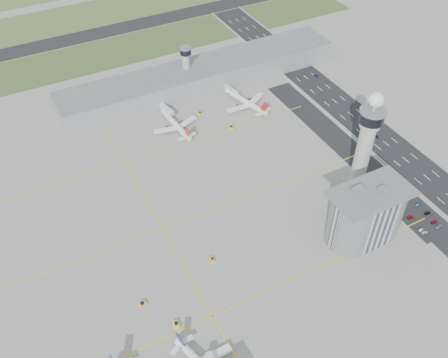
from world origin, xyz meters
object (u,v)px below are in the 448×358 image
admin_building (366,214)px  car_lot_11 (398,189)px  car_lot_0 (425,232)px  car_lot_9 (419,205)px  airplane_far_b (246,99)px  car_lot_6 (439,226)px  car_lot_1 (422,230)px  car_lot_5 (382,191)px  secondary_tower (186,64)px  airplane_far_a (175,121)px  car_lot_2 (410,218)px  car_hw_2 (316,76)px  tug_2 (142,304)px  tug_4 (200,113)px  car_lot_3 (402,209)px  car_hw_4 (259,46)px  car_lot_4 (394,201)px  jet_bridge_far_0 (161,106)px  jet_bridge_far_1 (225,88)px  car_lot_8 (427,213)px  tug_5 (231,127)px  car_lot_10 (407,197)px  tug_3 (212,259)px  car_hw_1 (377,137)px  control_tower (366,140)px  car_lot_7 (434,222)px  tug_1 (176,324)px

admin_building → car_lot_11: bearing=21.9°
car_lot_0 → car_lot_9: car_lot_0 is taller
airplane_far_b → car_lot_6: bearing=178.9°
car_lot_1 → car_lot_5: size_ratio=1.07×
car_lot_9 → car_lot_0: bearing=148.0°
secondary_tower → airplane_far_a: size_ratio=0.83×
car_lot_2 → car_hw_2: car_hw_2 is taller
car_lot_1 → car_lot_2: bearing=-13.5°
admin_building → tug_2: bearing=174.0°
admin_building → car_lot_0: (30.43, -15.66, -14.70)m
tug_4 → car_lot_11: tug_4 is taller
car_lot_6 → tug_4: bearing=16.3°
tug_2 → car_lot_3: tug_2 is taller
car_lot_0 → admin_building: bearing=71.3°
tug_2 → car_hw_4: bearing=120.5°
car_lot_4 → car_lot_6: 27.22m
car_lot_1 → car_hw_2: size_ratio=0.77×
jet_bridge_far_0 → jet_bridge_far_1: same height
tug_2 → car_lot_8: bearing=66.8°
airplane_far_b → tug_5: size_ratio=11.07×
car_lot_6 → car_lot_10: size_ratio=0.91×
airplane_far_a → car_lot_2: airplane_far_a is taller
airplane_far_b → car_lot_11: size_ratio=10.72×
car_lot_1 → car_lot_3: 16.68m
airplane_far_a → car_hw_4: (105.23, 69.40, -4.79)m
jet_bridge_far_0 → secondary_tower: bearing=112.7°
car_lot_11 → tug_3: bearing=78.2°
secondary_tower → airplane_far_a: 51.80m
airplane_far_b → car_hw_1: size_ratio=12.02×
tug_2 → car_hw_2: tug_2 is taller
car_hw_2 → admin_building: bearing=-115.8°
airplane_far_b → car_lot_2: airplane_far_b is taller
car_lot_4 → car_lot_11: bearing=-59.9°
car_lot_8 → car_hw_1: size_ratio=1.12×
tug_2 → car_lot_6: bearing=63.2°
car_lot_11 → car_lot_8: bearing=173.1°
car_lot_1 → car_lot_11: car_lot_1 is taller
car_lot_9 → car_lot_11: (-1.56, 15.21, -0.04)m
tug_2 → control_tower: bearing=80.6°
car_lot_6 → car_lot_10: 24.69m
jet_bridge_far_1 → tug_5: bearing=-32.8°
car_lot_1 → car_hw_4: (25.17, 213.28, -0.03)m
secondary_tower → car_hw_1: secondary_tower is taller
airplane_far_a → tug_3: size_ratio=13.13×
tug_3 → car_lot_7: (117.83, -33.35, -0.28)m
car_lot_1 → car_lot_8: car_lot_8 is taller
tug_1 → car_lot_1: bearing=-171.9°
tug_4 → car_lot_5: bearing=-2.0°
tug_3 → car_hw_2: bearing=50.7°
airplane_far_a → car_lot_3: airplane_far_a is taller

